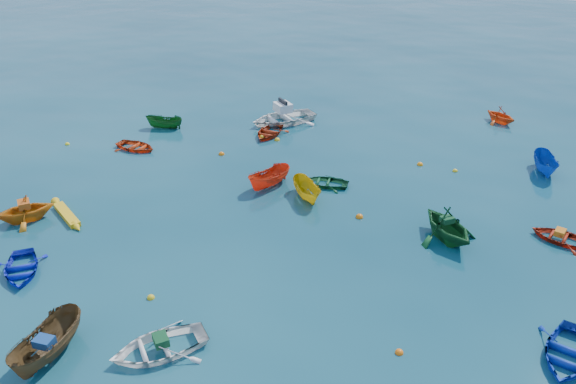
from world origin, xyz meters
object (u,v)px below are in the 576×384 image
at_px(kayak_yellow, 67,217).
at_px(motorboat_white, 283,123).
at_px(dinghy_white_near, 160,352).
at_px(dinghy_blue_sw, 22,273).
at_px(dinghy_blue_se, 566,358).

height_order(kayak_yellow, motorboat_white, motorboat_white).
height_order(dinghy_white_near, motorboat_white, motorboat_white).
xyz_separation_m(dinghy_white_near, kayak_yellow, (-9.59, 6.07, 0.00)).
height_order(dinghy_blue_sw, dinghy_blue_se, dinghy_blue_se).
relative_size(dinghy_blue_sw, dinghy_blue_se, 0.89).
xyz_separation_m(dinghy_blue_se, motorboat_white, (-18.01, 17.06, 0.00)).
bearing_deg(dinghy_white_near, motorboat_white, 143.66).
bearing_deg(dinghy_blue_se, motorboat_white, 147.58).
relative_size(dinghy_white_near, motorboat_white, 0.72).
distance_m(dinghy_blue_sw, kayak_yellow, 4.67).
bearing_deg(motorboat_white, dinghy_blue_se, -3.78).
bearing_deg(dinghy_blue_sw, dinghy_blue_se, -32.76).
relative_size(dinghy_white_near, kayak_yellow, 1.01).
distance_m(dinghy_white_near, motorboat_white, 22.79).
relative_size(kayak_yellow, motorboat_white, 0.71).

